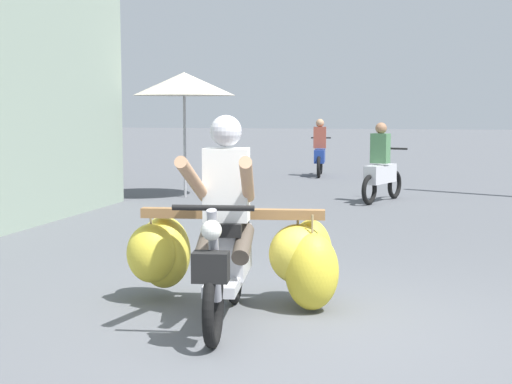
# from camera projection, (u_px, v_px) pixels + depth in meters

# --- Properties ---
(ground_plane) EXTENTS (120.00, 120.00, 0.00)m
(ground_plane) POSITION_uv_depth(u_px,v_px,m) (302.00, 335.00, 5.48)
(ground_plane) COLOR #56595E
(motorbike_main_loaded) EXTENTS (1.88, 1.91, 1.58)m
(motorbike_main_loaded) POSITION_uv_depth(u_px,v_px,m) (238.00, 250.00, 6.14)
(motorbike_main_loaded) COLOR black
(motorbike_main_loaded) RESTS_ON ground
(motorbike_distant_ahead_left) EXTENTS (0.50, 1.62, 1.40)m
(motorbike_distant_ahead_left) POSITION_uv_depth(u_px,v_px,m) (320.00, 153.00, 18.53)
(motorbike_distant_ahead_left) COLOR black
(motorbike_distant_ahead_left) RESTS_ON ground
(motorbike_distant_ahead_right) EXTENTS (0.72, 1.55, 1.40)m
(motorbike_distant_ahead_right) POSITION_uv_depth(u_px,v_px,m) (381.00, 170.00, 13.32)
(motorbike_distant_ahead_right) COLOR black
(motorbike_distant_ahead_right) RESTS_ON ground
(market_umbrella_near_shop) EXTENTS (1.87, 1.87, 2.30)m
(market_umbrella_near_shop) POSITION_uv_depth(u_px,v_px,m) (184.00, 84.00, 13.89)
(market_umbrella_near_shop) COLOR #99999E
(market_umbrella_near_shop) RESTS_ON ground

